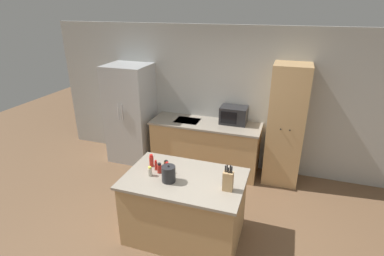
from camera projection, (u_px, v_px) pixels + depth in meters
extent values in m
plane|color=brown|center=(195.00, 247.00, 3.88)|extent=(14.00, 14.00, 0.00)
cube|color=#B2B2AD|center=(235.00, 100.00, 5.42)|extent=(7.20, 0.06, 2.60)
cube|color=#B7BABC|center=(131.00, 114.00, 5.80)|extent=(0.80, 0.70, 1.89)
cylinder|color=silver|center=(118.00, 112.00, 5.43)|extent=(0.02, 0.02, 0.30)
cylinder|color=silver|center=(122.00, 112.00, 5.41)|extent=(0.02, 0.02, 0.30)
cube|color=tan|center=(205.00, 147.00, 5.57)|extent=(1.95, 0.64, 0.90)
cube|color=gray|center=(206.00, 124.00, 5.39)|extent=(1.99, 0.68, 0.03)
cube|color=#9EA0A3|center=(187.00, 121.00, 5.49)|extent=(0.44, 0.34, 0.01)
cube|color=tan|center=(286.00, 126.00, 4.99)|extent=(0.58, 0.54, 2.06)
sphere|color=black|center=(281.00, 129.00, 4.75)|extent=(0.02, 0.02, 0.02)
sphere|color=black|center=(290.00, 130.00, 4.71)|extent=(0.02, 0.02, 0.02)
cube|color=tan|center=(185.00, 208.00, 3.93)|extent=(1.45, 0.92, 0.86)
cube|color=gray|center=(184.00, 179.00, 3.76)|extent=(1.51, 0.98, 0.03)
cube|color=#232326|center=(234.00, 115.00, 5.31)|extent=(0.47, 0.33, 0.31)
cube|color=black|center=(229.00, 118.00, 5.18)|extent=(0.28, 0.01, 0.21)
cube|color=tan|center=(228.00, 181.00, 3.46)|extent=(0.12, 0.08, 0.24)
cylinder|color=black|center=(225.00, 169.00, 3.41)|extent=(0.02, 0.02, 0.08)
cylinder|color=black|center=(227.00, 169.00, 3.41)|extent=(0.02, 0.02, 0.09)
cylinder|color=black|center=(228.00, 170.00, 3.40)|extent=(0.02, 0.02, 0.07)
cylinder|color=black|center=(230.00, 169.00, 3.39)|extent=(0.02, 0.02, 0.09)
cylinder|color=black|center=(232.00, 170.00, 3.39)|extent=(0.02, 0.02, 0.09)
cylinder|color=#563319|center=(166.00, 164.00, 4.00)|extent=(0.06, 0.06, 0.07)
cylinder|color=black|center=(166.00, 161.00, 3.98)|extent=(0.05, 0.05, 0.02)
cylinder|color=#B2281E|center=(151.00, 161.00, 4.00)|extent=(0.06, 0.06, 0.14)
cylinder|color=red|center=(151.00, 156.00, 3.96)|extent=(0.04, 0.04, 0.03)
cylinder|color=beige|center=(150.00, 172.00, 3.78)|extent=(0.05, 0.05, 0.10)
cylinder|color=#E5DB4C|center=(150.00, 168.00, 3.76)|extent=(0.04, 0.04, 0.02)
cylinder|color=#B2281E|center=(159.00, 169.00, 3.85)|extent=(0.06, 0.06, 0.11)
cylinder|color=black|center=(159.00, 164.00, 3.82)|extent=(0.04, 0.04, 0.02)
cylinder|color=#B2281E|center=(156.00, 166.00, 3.91)|extent=(0.04, 0.04, 0.11)
cylinder|color=red|center=(156.00, 161.00, 3.88)|extent=(0.03, 0.03, 0.03)
cylinder|color=#B2281E|center=(167.00, 168.00, 3.85)|extent=(0.05, 0.05, 0.12)
cylinder|color=red|center=(167.00, 163.00, 3.82)|extent=(0.04, 0.04, 0.03)
cylinder|color=#232326|center=(169.00, 174.00, 3.64)|extent=(0.17, 0.17, 0.20)
sphere|color=#262628|center=(168.00, 166.00, 3.60)|extent=(0.02, 0.02, 0.02)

